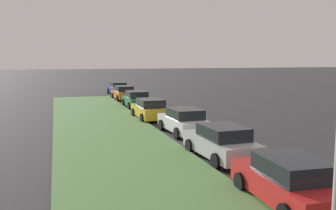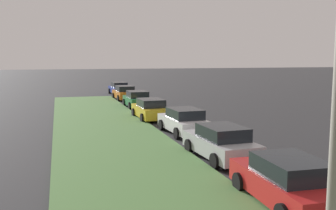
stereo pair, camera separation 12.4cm
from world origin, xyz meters
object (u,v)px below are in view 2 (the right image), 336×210
object	(u,v)px
parked_car_red	(288,182)
parked_car_white	(184,121)
parked_car_silver	(221,143)
parked_car_blue	(119,88)
parked_car_orange	(125,93)
parked_car_green	(137,99)
parked_car_yellow	(150,109)

from	to	relation	value
parked_car_red	parked_car_white	bearing A→B (deg)	-0.22
parked_car_red	parked_car_white	distance (m)	10.99
parked_car_silver	parked_car_blue	world-z (taller)	same
parked_car_red	parked_car_orange	xyz separation A→B (m)	(29.51, -0.25, 0.00)
parked_car_white	parked_car_silver	bearing A→B (deg)	174.93
parked_car_white	parked_car_green	distance (m)	12.11
parked_car_yellow	parked_car_orange	size ratio (longest dim) A/B	0.99
parked_car_silver	parked_car_green	distance (m)	17.75
parked_car_orange	parked_car_silver	bearing A→B (deg)	177.49
parked_car_green	parked_car_silver	bearing A→B (deg)	179.54
parked_car_red	parked_car_yellow	size ratio (longest dim) A/B	1.01
parked_car_white	parked_car_green	xyz separation A→B (m)	(12.11, 0.24, 0.00)
parked_car_silver	parked_car_orange	bearing A→B (deg)	-2.76
parked_car_silver	parked_car_white	world-z (taller)	same
parked_car_white	parked_car_blue	distance (m)	24.60
parked_car_white	parked_car_blue	size ratio (longest dim) A/B	1.00
parked_car_white	parked_car_yellow	bearing A→B (deg)	4.04
parked_car_green	parked_car_blue	xyz separation A→B (m)	(12.49, -0.36, 0.00)
parked_car_green	parked_car_orange	distance (m)	6.42
parked_car_white	parked_car_orange	xyz separation A→B (m)	(18.53, 0.25, 0.00)
parked_car_silver	parked_car_orange	xyz separation A→B (m)	(24.17, 0.01, 0.00)
parked_car_orange	parked_car_yellow	bearing A→B (deg)	175.73
parked_car_yellow	parked_car_orange	distance (m)	13.02
parked_car_red	parked_car_white	xyz separation A→B (m)	(10.98, -0.51, 0.00)
parked_car_red	parked_car_yellow	bearing A→B (deg)	2.90
parked_car_orange	parked_car_blue	distance (m)	6.09
parked_car_orange	parked_car_white	bearing A→B (deg)	178.24
parked_car_yellow	parked_car_blue	world-z (taller)	same
parked_car_red	parked_car_blue	distance (m)	35.59
parked_car_green	parked_car_blue	size ratio (longest dim) A/B	0.98
parked_car_silver	parked_car_yellow	xyz separation A→B (m)	(11.16, 0.40, 0.00)
parked_car_white	parked_car_yellow	xyz separation A→B (m)	(5.51, 0.64, 0.00)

